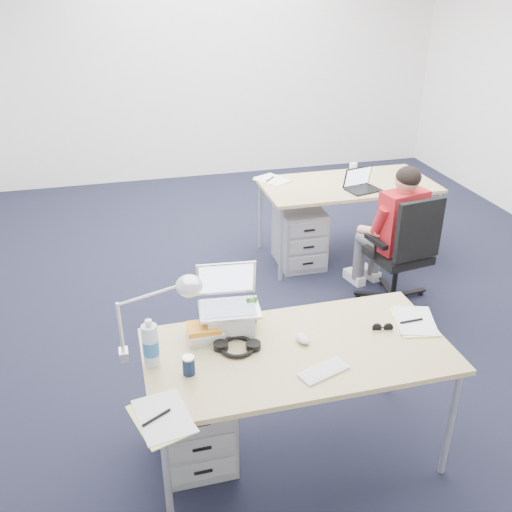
# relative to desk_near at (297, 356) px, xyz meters

# --- Properties ---
(floor) EXTENTS (7.00, 7.00, 0.00)m
(floor) POSITION_rel_desk_near_xyz_m (0.53, 1.55, -0.68)
(floor) COLOR black
(floor) RESTS_ON ground
(room) EXTENTS (6.02, 7.02, 2.80)m
(room) POSITION_rel_desk_near_xyz_m (0.53, 1.55, 1.03)
(room) COLOR white
(room) RESTS_ON ground
(desk_near) EXTENTS (1.60, 0.80, 0.73)m
(desk_near) POSITION_rel_desk_near_xyz_m (0.00, 0.00, 0.00)
(desk_near) COLOR tan
(desk_near) RESTS_ON ground
(desk_far) EXTENTS (1.60, 0.80, 0.73)m
(desk_far) POSITION_rel_desk_near_xyz_m (1.27, 2.33, 0.00)
(desk_far) COLOR tan
(desk_far) RESTS_ON ground
(office_chair) EXTENTS (0.70, 0.70, 0.98)m
(office_chair) POSITION_rel_desk_near_xyz_m (1.33, 1.35, -0.41)
(office_chair) COLOR black
(office_chair) RESTS_ON ground
(seated_person) EXTENTS (0.45, 0.69, 1.17)m
(seated_person) POSITION_rel_desk_near_xyz_m (1.30, 1.52, -0.10)
(seated_person) COLOR red
(seated_person) RESTS_ON ground
(drawer_pedestal_near) EXTENTS (0.40, 0.50, 0.55)m
(drawer_pedestal_near) POSITION_rel_desk_near_xyz_m (-0.55, 0.13, -0.41)
(drawer_pedestal_near) COLOR #9A9D9F
(drawer_pedestal_near) RESTS_ON ground
(drawer_pedestal_far) EXTENTS (0.40, 0.50, 0.55)m
(drawer_pedestal_far) POSITION_rel_desk_near_xyz_m (0.78, 2.27, -0.41)
(drawer_pedestal_far) COLOR #9A9D9F
(drawer_pedestal_far) RESTS_ON ground
(silver_laptop) EXTENTS (0.35, 0.29, 0.35)m
(silver_laptop) POSITION_rel_desk_near_xyz_m (-0.31, 0.27, 0.22)
(silver_laptop) COLOR silver
(silver_laptop) RESTS_ON desk_near
(wireless_keyboard) EXTENTS (0.28, 0.18, 0.01)m
(wireless_keyboard) POSITION_rel_desk_near_xyz_m (0.06, -0.22, 0.05)
(wireless_keyboard) COLOR white
(wireless_keyboard) RESTS_ON desk_near
(computer_mouse) EXTENTS (0.08, 0.11, 0.04)m
(computer_mouse) POSITION_rel_desk_near_xyz_m (0.05, 0.05, 0.06)
(computer_mouse) COLOR white
(computer_mouse) RESTS_ON desk_near
(headphones) EXTENTS (0.29, 0.25, 0.04)m
(headphones) POSITION_rel_desk_near_xyz_m (-0.31, 0.08, 0.07)
(headphones) COLOR black
(headphones) RESTS_ON desk_near
(can_koozie) EXTENTS (0.07, 0.07, 0.10)m
(can_koozie) POSITION_rel_desk_near_xyz_m (-0.58, -0.06, 0.10)
(can_koozie) COLOR #142240
(can_koozie) RESTS_ON desk_near
(water_bottle) EXTENTS (0.10, 0.10, 0.26)m
(water_bottle) POSITION_rel_desk_near_xyz_m (-0.75, 0.06, 0.18)
(water_bottle) COLOR silver
(water_bottle) RESTS_ON desk_near
(bear_figurine) EXTENTS (0.09, 0.07, 0.16)m
(bear_figurine) POSITION_rel_desk_near_xyz_m (-0.17, 0.31, 0.12)
(bear_figurine) COLOR #25651B
(bear_figurine) RESTS_ON desk_near
(book_stack) EXTENTS (0.21, 0.17, 0.08)m
(book_stack) POSITION_rel_desk_near_xyz_m (-0.46, 0.21, 0.09)
(book_stack) COLOR silver
(book_stack) RESTS_ON desk_near
(cordless_phone) EXTENTS (0.05, 0.03, 0.16)m
(cordless_phone) POSITION_rel_desk_near_xyz_m (-0.75, 0.06, 0.13)
(cordless_phone) COLOR black
(cordless_phone) RESTS_ON desk_near
(papers_left) EXTENTS (0.28, 0.35, 0.01)m
(papers_left) POSITION_rel_desk_near_xyz_m (-0.75, -0.35, 0.05)
(papers_left) COLOR #EBF58E
(papers_left) RESTS_ON desk_near
(papers_right) EXTENTS (0.28, 0.34, 0.01)m
(papers_right) POSITION_rel_desk_near_xyz_m (0.71, 0.07, 0.05)
(papers_right) COLOR #EBF58E
(papers_right) RESTS_ON desk_near
(sunglasses) EXTENTS (0.13, 0.08, 0.03)m
(sunglasses) POSITION_rel_desk_near_xyz_m (0.51, 0.05, 0.06)
(sunglasses) COLOR black
(sunglasses) RESTS_ON desk_near
(desk_lamp) EXTENTS (0.42, 0.29, 0.45)m
(desk_lamp) POSITION_rel_desk_near_xyz_m (-0.75, 0.14, 0.27)
(desk_lamp) COLOR silver
(desk_lamp) RESTS_ON desk_near
(dark_laptop) EXTENTS (0.34, 0.33, 0.21)m
(dark_laptop) POSITION_rel_desk_near_xyz_m (1.32, 2.11, 0.15)
(dark_laptop) COLOR black
(dark_laptop) RESTS_ON desk_far
(far_cup) EXTENTS (0.09, 0.09, 0.10)m
(far_cup) POSITION_rel_desk_near_xyz_m (1.42, 2.58, 0.10)
(far_cup) COLOR white
(far_cup) RESTS_ON desk_far
(far_papers) EXTENTS (0.34, 0.37, 0.01)m
(far_papers) POSITION_rel_desk_near_xyz_m (0.61, 2.59, 0.05)
(far_papers) COLOR white
(far_papers) RESTS_ON desk_far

